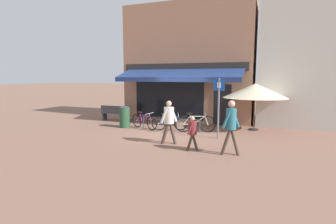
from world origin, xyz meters
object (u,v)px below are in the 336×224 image
Objects in this scene: bicycle_silver at (195,124)px; parking_sign at (219,102)px; litter_bin at (125,116)px; pedestrian_child at (192,130)px; cafe_parasol at (255,91)px; pedestrian_adult at (169,118)px; bicycle_blue at (170,123)px; bicycle_purple at (144,121)px; pedestrian_second_adult at (231,122)px; park_bench at (115,113)px.

bicycle_silver is 1.81m from parking_sign.
pedestrian_child is at bearing -33.39° from litter_bin.
cafe_parasol reaches higher than bicycle_silver.
pedestrian_adult is 4.81m from cafe_parasol.
bicycle_blue is 2.35m from litter_bin.
parking_sign is 2.64m from cafe_parasol.
parking_sign is at bearing -8.74° from litter_bin.
bicycle_blue is at bearing 26.64° from bicycle_purple.
parking_sign reaches higher than pedestrian_second_adult.
bicycle_silver is 5.26m from park_bench.
pedestrian_child is 7.17m from park_bench.
bicycle_blue is 1.44× the size of litter_bin.
pedestrian_child is 5.08m from litter_bin.
bicycle_silver is 1.06× the size of pedestrian_adult.
parking_sign is (2.39, -0.81, 1.13)m from bicycle_blue.
pedestrian_child is at bearing -36.52° from park_bench.
pedestrian_second_adult is 0.72× the size of parking_sign.
pedestrian_child is (1.90, -2.88, 0.35)m from bicycle_blue.
litter_bin is (-1.06, 0.00, 0.19)m from bicycle_purple.
pedestrian_child reaches higher than litter_bin.
cafe_parasol is (3.65, 1.49, 1.49)m from bicycle_blue.
bicycle_purple is 1.28m from bicycle_blue.
pedestrian_child is at bearing -18.51° from bicycle_purple.
bicycle_silver is at bearing 130.15° from pedestrian_second_adult.
bicycle_silver is 1.57× the size of litter_bin.
bicycle_silver is 1.07× the size of park_bench.
litter_bin is at bearing 159.84° from bicycle_silver.
bicycle_purple reaches higher than bicycle_blue.
pedestrian_second_adult is (3.17, -2.94, 0.72)m from bicycle_blue.
pedestrian_second_adult is at bearing -7.06° from pedestrian_adult.
park_bench is (-7.02, 4.34, -0.62)m from pedestrian_second_adult.
litter_bin is (-3.57, -0.12, 0.16)m from bicycle_silver.
bicycle_purple is at bearing 168.86° from parking_sign.
litter_bin is (-3.18, 2.24, -0.43)m from pedestrian_adult.
pedestrian_child is 2.26m from parking_sign.
pedestrian_child reaches higher than bicycle_purple.
bicycle_silver is 3.62m from pedestrian_second_adult.
pedestrian_child is (3.18, -2.79, 0.34)m from bicycle_purple.
bicycle_blue is 0.92× the size of bicycle_silver.
pedestrian_adult is 3.91m from litter_bin.
bicycle_blue is at bearing 159.72° from bicycle_silver.
cafe_parasol is 7.62m from park_bench.
litter_bin is 0.45× the size of parking_sign.
park_bench is at bearing 131.56° from pedestrian_child.
bicycle_purple is at bearing 160.77° from bicycle_silver.
park_bench is at bearing 160.51° from parking_sign.
bicycle_silver is 0.59× the size of cafe_parasol.
bicycle_silver is at bearing -149.12° from cafe_parasol.
pedestrian_child is 4.84m from cafe_parasol.
bicycle_purple is at bearing 154.44° from pedestrian_second_adult.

